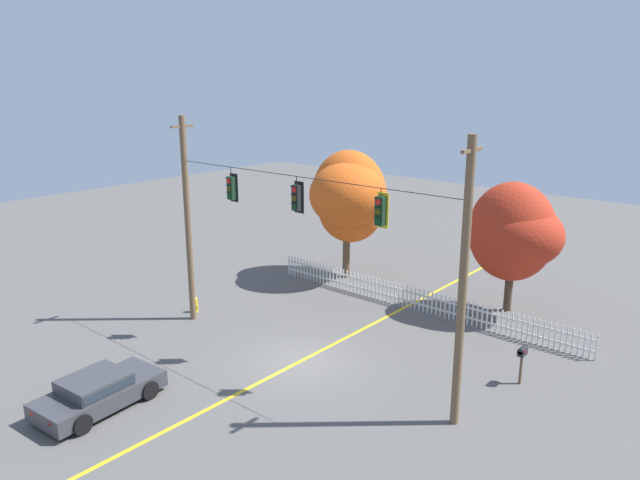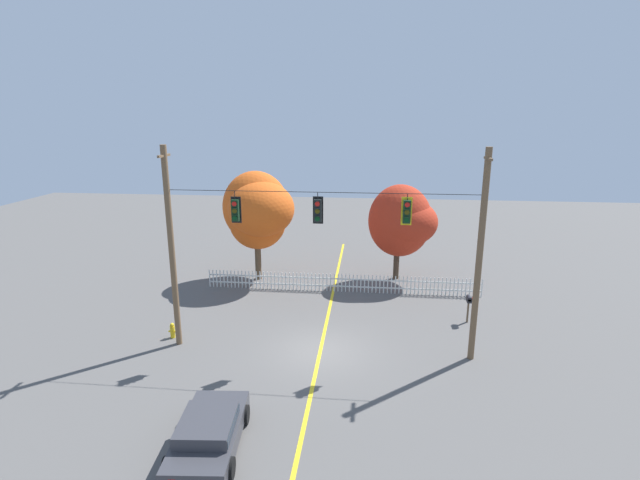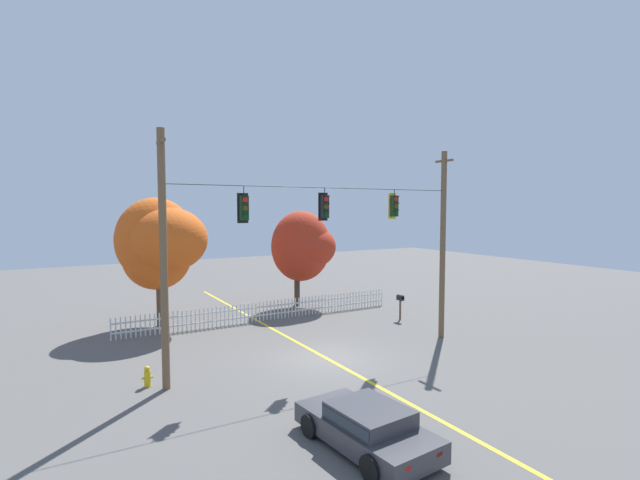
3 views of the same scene
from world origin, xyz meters
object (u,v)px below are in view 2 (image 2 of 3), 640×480
parked_car (208,432)px  traffic_signal_eastbound_side (407,212)px  traffic_signal_northbound_primary (318,211)px  roadside_mailbox (469,301)px  autumn_maple_mid (402,221)px  autumn_maple_near_fence (258,211)px  fire_hydrant (173,330)px  traffic_signal_southbound_primary (235,210)px

parked_car → traffic_signal_eastbound_side: bearing=46.9°
traffic_signal_northbound_primary → roadside_mailbox: (7.17, 3.75, -5.19)m
autumn_maple_mid → roadside_mailbox: size_ratio=4.31×
autumn_maple_near_fence → parked_car: autumn_maple_near_fence is taller
traffic_signal_eastbound_side → fire_hydrant: traffic_signal_eastbound_side is taller
traffic_signal_northbound_primary → traffic_signal_southbound_primary: bearing=-180.0°
autumn_maple_mid → roadside_mailbox: 7.17m
traffic_signal_eastbound_side → roadside_mailbox: size_ratio=0.93×
traffic_signal_northbound_primary → parked_car: size_ratio=0.32×
autumn_maple_near_fence → traffic_signal_eastbound_side: bearing=-47.7°
traffic_signal_southbound_primary → parked_car: bearing=-83.4°
autumn_maple_near_fence → parked_car: size_ratio=1.61×
traffic_signal_southbound_primary → traffic_signal_eastbound_side: 7.08m
traffic_signal_southbound_primary → autumn_maple_near_fence: (-1.24, 9.13, -1.92)m
autumn_maple_near_fence → fire_hydrant: (-2.22, -8.59, -4.01)m
traffic_signal_eastbound_side → fire_hydrant: 12.14m
autumn_maple_mid → traffic_signal_eastbound_side: bearing=-93.0°
traffic_signal_eastbound_side → autumn_maple_near_fence: bearing=132.3°
traffic_signal_southbound_primary → autumn_maple_near_fence: 9.41m
traffic_signal_eastbound_side → roadside_mailbox: bearing=46.4°
autumn_maple_mid → fire_hydrant: autumn_maple_mid is taller
fire_hydrant → roadside_mailbox: size_ratio=0.52×
autumn_maple_mid → fire_hydrant: size_ratio=8.28×
traffic_signal_southbound_primary → autumn_maple_near_fence: bearing=97.7°
autumn_maple_mid → parked_car: bearing=-112.5°
traffic_signal_northbound_primary → parked_car: (-2.69, -6.74, -5.74)m
roadside_mailbox → parked_car: bearing=-133.2°
traffic_signal_eastbound_side → autumn_maple_near_fence: (-8.32, 9.13, -2.01)m
traffic_signal_southbound_primary → traffic_signal_eastbound_side: (7.08, 0.00, 0.09)m
fire_hydrant → parked_car: bearing=-59.8°
traffic_signal_northbound_primary → traffic_signal_eastbound_side: (3.61, 0.00, 0.03)m
traffic_signal_eastbound_side → parked_car: 10.88m
fire_hydrant → traffic_signal_southbound_primary: bearing=-8.9°
traffic_signal_southbound_primary → roadside_mailbox: 12.39m
traffic_signal_northbound_primary → autumn_maple_near_fence: (-4.70, 9.13, -1.97)m
fire_hydrant → traffic_signal_eastbound_side: bearing=-2.9°
autumn_maple_mid → parked_car: (-6.80, -16.39, -3.23)m
autumn_maple_near_fence → fire_hydrant: size_ratio=9.28×
traffic_signal_southbound_primary → autumn_maple_mid: bearing=51.8°
traffic_signal_southbound_primary → fire_hydrant: (-3.45, 0.54, -5.92)m
autumn_maple_near_fence → roadside_mailbox: size_ratio=4.84×
traffic_signal_southbound_primary → autumn_maple_mid: (7.58, 9.65, -2.45)m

